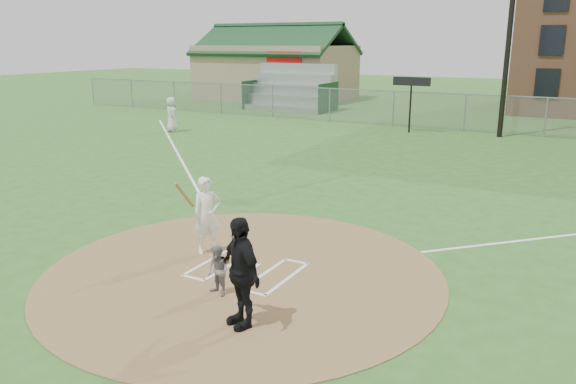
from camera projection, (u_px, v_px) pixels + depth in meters
The scene contains 14 objects.
ground at pixel (243, 273), 11.84m from camera, with size 140.00×140.00×0.00m, color #2C6021.
dirt_circle at pixel (243, 273), 11.83m from camera, with size 8.40×8.40×0.02m, color olive.
home_plate at pixel (247, 267), 12.06m from camera, with size 0.47×0.47×0.03m, color silver.
foul_line_third at pixel (180, 157), 23.62m from camera, with size 0.10×24.00×0.01m, color white.
catcher at pixel (218, 271), 10.65m from camera, with size 0.48×0.38×0.99m, color slate.
umpire at pixel (241, 272), 9.40m from camera, with size 1.14×0.47×1.94m, color black.
ondeck_player at pixel (172, 114), 30.16m from camera, with size 0.90×0.59×1.85m, color silver.
batters_boxes at pixel (247, 269), 11.96m from camera, with size 2.08×1.88×0.01m.
batter_at_plate at pixel (207, 215), 12.71m from camera, with size 0.72×1.09×1.78m.
outfield_fence at pixel (465, 113), 30.24m from camera, with size 56.08×0.08×2.03m.
bleachers at pixel (290, 87), 39.65m from camera, with size 6.08×3.20×3.20m.
clubhouse at pixel (276, 70), 47.51m from camera, with size 12.20×8.71×6.23m.
light_pole at pixel (513, 1), 27.01m from camera, with size 1.20×0.30×12.22m.
scoreboard_sign at pixel (411, 87), 29.51m from camera, with size 2.00×0.10×2.93m.
Camera 1 is at (6.09, -9.20, 4.73)m, focal length 35.00 mm.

